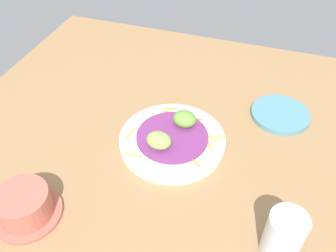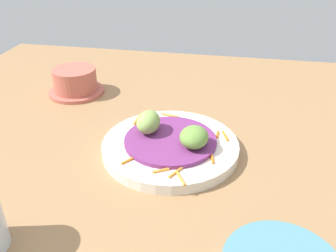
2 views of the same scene
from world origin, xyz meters
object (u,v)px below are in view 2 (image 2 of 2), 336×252
object	(u,v)px
guac_scoop_center	(148,122)
terracotta_bowl	(75,82)
guac_scoop_left	(194,137)
main_plate	(170,147)

from	to	relation	value
guac_scoop_center	terracotta_bowl	world-z (taller)	guac_scoop_center
terracotta_bowl	guac_scoop_left	bearing A→B (deg)	54.70
guac_scoop_center	terracotta_bowl	size ratio (longest dim) A/B	0.43
main_plate	guac_scoop_center	bearing A→B (deg)	-110.70
main_plate	guac_scoop_left	bearing A→B (deg)	69.30
terracotta_bowl	guac_scoop_center	bearing A→B (deg)	50.12
guac_scoop_left	terracotta_bowl	xyz separation A→B (cm)	(-21.60, -30.50, -1.55)
main_plate	terracotta_bowl	world-z (taller)	terracotta_bowl
main_plate	guac_scoop_left	distance (cm)	5.68
guac_scoop_left	guac_scoop_center	xyz separation A→B (cm)	(-3.21, -8.49, 0.23)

